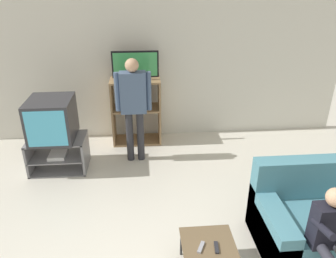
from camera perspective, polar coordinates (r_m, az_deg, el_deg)
The scene contains 11 objects.
wall_back at distance 5.65m, azimuth -1.52°, elevation 11.28°, with size 6.40×0.06×2.60m.
tv_stand at distance 5.16m, azimuth -18.49°, elevation -4.10°, with size 0.83×0.55×0.50m.
television_main at distance 4.95m, azimuth -19.58°, elevation 1.61°, with size 0.61×0.67×0.60m.
media_shelf at distance 5.59m, azimuth -5.55°, elevation 3.18°, with size 0.82×0.44×1.12m.
television_flat at distance 5.33m, azimuth -5.70°, elevation 10.80°, with size 0.74×0.20×0.47m.
snack_table at distance 3.34m, azimuth 7.07°, elevation -19.74°, with size 0.51×0.51×0.34m.
remote_control_black at distance 3.28m, azimuth 8.44°, elevation -19.73°, with size 0.04×0.14×0.02m, color #232328.
remote_control_white at distance 3.27m, azimuth 5.77°, elevation -19.80°, with size 0.04×0.14×0.02m, color gray.
couch at distance 3.98m, azimuth 25.73°, elevation -14.25°, with size 1.45×0.91×0.88m.
person_standing_adult at distance 4.85m, azimuth -6.03°, elevation 4.82°, with size 0.53×0.20×1.61m.
person_seated_child at distance 3.32m, azimuth 26.70°, elevation -16.14°, with size 0.33×0.43×1.04m.
Camera 1 is at (-0.31, -1.62, 2.66)m, focal length 35.00 mm.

